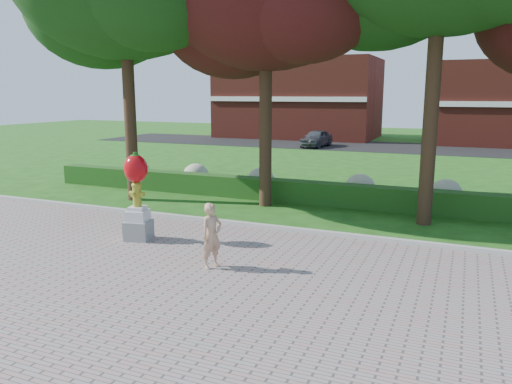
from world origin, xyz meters
TOP-DOWN VIEW (x-y plane):
  - ground at (0.00, 0.00)m, footprint 100.00×100.00m
  - walkway at (0.00, -4.00)m, footprint 40.00×14.00m
  - curb at (0.00, 3.00)m, footprint 40.00×0.18m
  - lawn_hedge at (0.00, 7.00)m, footprint 24.00×0.70m
  - hydrangea_row at (0.57, 8.00)m, footprint 20.10×1.10m
  - street at (0.00, 28.00)m, footprint 50.00×8.00m
  - building_left at (-10.00, 34.00)m, footprint 14.00×8.00m
  - hydrant_sculpture at (-3.56, 0.57)m, footprint 0.78×0.78m
  - woman at (-0.64, -0.64)m, footprint 0.55×0.65m
  - parked_car at (-5.93, 26.02)m, footprint 1.89×3.89m

SIDE VIEW (x-z plane):
  - ground at x=0.00m, z-range 0.00..0.00m
  - street at x=0.00m, z-range 0.00..0.02m
  - walkway at x=0.00m, z-range 0.00..0.04m
  - curb at x=0.00m, z-range 0.00..0.15m
  - lawn_hedge at x=0.00m, z-range 0.00..0.80m
  - hydrangea_row at x=0.57m, z-range 0.06..1.04m
  - parked_car at x=-5.93m, z-range 0.02..1.30m
  - woman at x=-0.64m, z-range 0.04..1.55m
  - hydrant_sculpture at x=-3.56m, z-range 0.11..2.51m
  - building_left at x=-10.00m, z-range 0.00..7.00m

